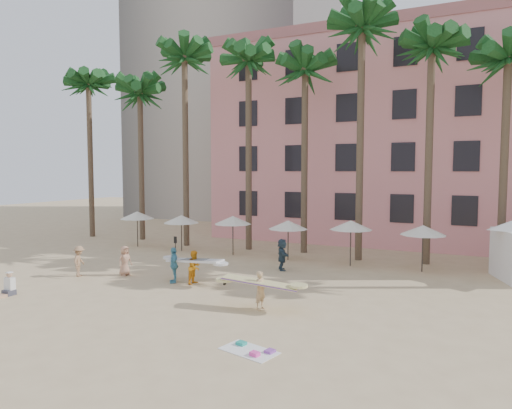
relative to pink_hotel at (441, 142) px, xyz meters
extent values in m
plane|color=#D1B789|center=(-7.00, -26.00, -8.00)|extent=(120.00, 120.00, 0.00)
cube|color=pink|center=(0.00, 0.00, 0.00)|extent=(35.00, 14.00, 16.00)
cube|color=#A89E8E|center=(-25.00, 12.00, 17.00)|extent=(22.00, 18.00, 50.00)
cylinder|color=brown|center=(-27.00, -11.00, -1.50)|extent=(0.44, 0.44, 13.00)
cylinder|color=brown|center=(-22.00, -10.50, -2.00)|extent=(0.44, 0.44, 12.00)
cylinder|color=brown|center=(-17.00, -11.50, -1.00)|extent=(0.44, 0.44, 14.00)
cylinder|color=brown|center=(-12.00, -11.00, -1.25)|extent=(0.44, 0.44, 13.50)
cylinder|color=brown|center=(-8.00, -10.50, -1.75)|extent=(0.44, 0.44, 12.50)
cylinder|color=brown|center=(-4.00, -11.50, -0.75)|extent=(0.44, 0.44, 14.50)
cylinder|color=brown|center=(0.00, -11.00, -1.50)|extent=(0.44, 0.44, 13.00)
cylinder|color=brown|center=(4.00, -10.50, -2.00)|extent=(0.44, 0.44, 12.00)
cylinder|color=#332B23|center=(-20.00, -13.50, -6.75)|extent=(0.07, 0.07, 2.50)
cone|color=white|center=(-20.00, -13.50, -5.65)|extent=(2.50, 2.50, 0.55)
cylinder|color=#332B23|center=(-16.00, -13.60, -6.80)|extent=(0.07, 0.07, 2.40)
cone|color=white|center=(-16.00, -13.60, -5.75)|extent=(2.50, 2.50, 0.55)
cylinder|color=#332B23|center=(-12.00, -13.40, -6.75)|extent=(0.07, 0.07, 2.50)
cone|color=white|center=(-12.00, -13.40, -5.65)|extent=(2.50, 2.50, 0.55)
cylinder|color=#332B23|center=(-8.00, -13.50, -6.80)|extent=(0.07, 0.07, 2.40)
cone|color=white|center=(-8.00, -13.50, -5.75)|extent=(2.50, 2.50, 0.55)
cylinder|color=#332B23|center=(-4.00, -13.60, -6.70)|extent=(0.07, 0.07, 2.60)
cone|color=white|center=(-4.00, -13.60, -5.55)|extent=(2.50, 2.50, 0.55)
cylinder|color=#332B23|center=(0.00, -13.40, -6.75)|extent=(0.07, 0.07, 2.50)
cone|color=white|center=(0.00, -13.40, -5.65)|extent=(2.50, 2.50, 0.55)
cube|color=white|center=(-3.80, -27.62, -7.99)|extent=(1.99, 1.41, 0.02)
cube|color=teal|center=(-4.24, -27.30, -7.93)|extent=(0.35, 0.32, 0.10)
cube|color=#FA45AC|center=(-3.46, -27.91, -7.92)|extent=(0.33, 0.28, 0.12)
cube|color=purple|center=(-3.15, -27.47, -7.94)|extent=(0.33, 0.35, 0.08)
imported|color=tan|center=(-5.30, -23.51, -7.21)|extent=(0.51, 0.65, 1.58)
cube|color=beige|center=(-5.30, -23.51, -6.90)|extent=(3.23, 1.12, 0.38)
imported|color=#FA9F1A|center=(-10.03, -21.12, -7.16)|extent=(0.66, 0.83, 1.68)
cube|color=silver|center=(-10.03, -21.12, -6.82)|extent=(3.18, 1.00, 0.32)
imported|color=#2F4452|center=(-7.24, -16.36, -7.10)|extent=(1.30, 1.71, 1.80)
imported|color=tan|center=(-14.45, -21.19, -7.19)|extent=(0.67, 0.88, 1.61)
imported|color=tan|center=(-16.50, -22.41, -7.18)|extent=(1.02, 1.23, 1.65)
imported|color=#4F9DB9|center=(-11.11, -21.37, -7.10)|extent=(0.98, 1.11, 1.80)
cylinder|color=black|center=(-11.55, -20.60, -6.95)|extent=(0.04, 0.04, 2.10)
cube|color=black|center=(-11.55, -20.60, -5.95)|extent=(0.18, 0.03, 0.35)
cube|color=#3F3F4C|center=(-16.53, -26.52, -7.88)|extent=(0.47, 0.44, 0.25)
cube|color=tan|center=(-16.53, -26.88, -7.94)|extent=(0.41, 0.47, 0.12)
cube|color=white|center=(-16.53, -26.47, -7.48)|extent=(0.46, 0.27, 0.57)
sphere|color=tan|center=(-16.53, -26.47, -7.07)|extent=(0.25, 0.25, 0.25)
camera|label=1|loc=(2.36, -40.13, -2.32)|focal=32.00mm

